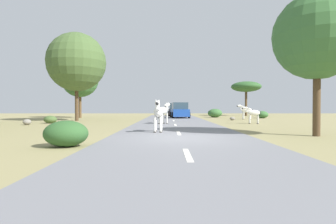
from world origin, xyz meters
The scene contains 19 objects.
ground_plane centered at (0.00, 0.00, 0.00)m, with size 90.00×90.00×0.00m, color #8E8456.
road centered at (-0.08, 0.00, 0.03)m, with size 6.00×64.00×0.05m, color slate.
lane_markings centered at (-0.08, -1.00, 0.05)m, with size 0.16×56.00×0.01m.
zebra_0 centered at (-1.07, 2.56, 1.00)m, with size 0.46×1.70×1.60m.
zebra_1 centered at (7.48, 17.86, 0.94)m, with size 1.68×0.46×1.58m.
zebra_2 centered at (5.88, 10.23, 0.81)m, with size 1.44×0.48×1.36m.
zebra_3 centered at (-0.92, 9.43, 1.00)m, with size 1.05×1.55×1.60m.
car_0 centered at (0.45, 27.44, 0.85)m, with size 2.05×4.36×1.74m.
car_1 centered at (0.74, 20.77, 0.85)m, with size 2.23×4.44×1.74m.
tree_1 centered at (10.67, 29.26, 4.17)m, with size 4.28×4.28×4.96m.
tree_2 centered at (-10.96, 21.92, 4.59)m, with size 4.32×4.32×6.76m.
tree_4 centered at (-9.06, 14.84, 5.42)m, with size 5.41×5.41×8.14m.
tree_5 centered at (5.93, 1.10, 4.36)m, with size 3.79×3.79×6.27m.
bush_0 centered at (-9.81, 10.77, 0.30)m, with size 1.00×0.90×0.60m, color #425B2D.
bush_2 centered at (5.20, 23.37, 0.53)m, with size 1.76×1.58×1.06m, color #386633.
bush_3 centered at (10.23, 20.96, 0.41)m, with size 1.36×1.22×0.81m, color #386633.
bush_4 centered at (-3.87, -2.18, 0.42)m, with size 1.41×1.27×0.85m, color #2D5628.
rock_0 centered at (5.63, 15.87, 0.16)m, with size 0.51×0.38×0.32m, color gray.
rock_1 centered at (-10.64, 8.79, 0.21)m, with size 0.57×0.55×0.41m, color gray.
Camera 1 is at (-0.59, -11.19, 1.28)m, focal length 30.05 mm.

